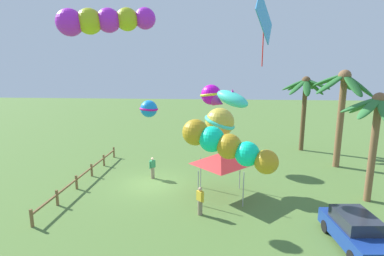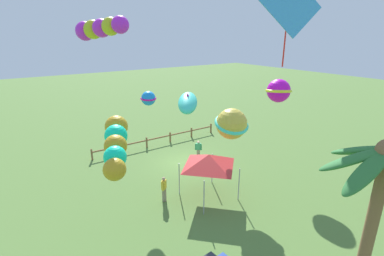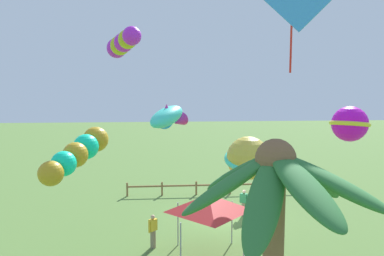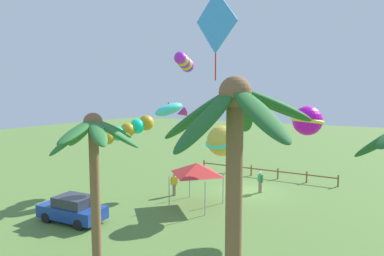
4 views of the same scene
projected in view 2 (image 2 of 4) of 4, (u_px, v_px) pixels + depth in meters
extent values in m
plane|color=#567A38|center=(188.00, 163.00, 22.15)|extent=(120.00, 120.00, 0.00)
cylinder|color=brown|center=(369.00, 234.00, 9.66)|extent=(0.41, 0.41, 6.17)
ellipsoid|color=#2D7033|center=(367.00, 172.00, 8.50)|extent=(2.00, 0.90, 1.45)
ellipsoid|color=#2D7033|center=(383.00, 154.00, 9.61)|extent=(2.04, 1.46, 1.36)
ellipsoid|color=#2D7033|center=(358.00, 150.00, 9.65)|extent=(0.95, 2.15, 1.16)
ellipsoid|color=#2D7033|center=(352.00, 160.00, 9.16)|extent=(1.63, 1.99, 1.33)
cube|color=brown|center=(211.00, 128.00, 28.90)|extent=(0.12, 0.12, 0.95)
cube|color=brown|center=(191.00, 132.00, 27.63)|extent=(0.12, 0.12, 0.95)
cube|color=brown|center=(170.00, 137.00, 26.35)|extent=(0.12, 0.12, 0.95)
cube|color=brown|center=(147.00, 142.00, 25.08)|extent=(0.12, 0.12, 0.95)
cube|color=brown|center=(121.00, 148.00, 23.80)|extent=(0.12, 0.12, 0.95)
cube|color=brown|center=(92.00, 155.00, 22.52)|extent=(0.12, 0.12, 0.95)
cube|color=brown|center=(159.00, 138.00, 25.65)|extent=(12.10, 0.09, 0.11)
cylinder|color=gray|center=(198.00, 154.00, 22.70)|extent=(0.26, 0.26, 0.84)
cube|color=#338956|center=(198.00, 146.00, 22.48)|extent=(0.44, 0.42, 0.54)
sphere|color=beige|center=(198.00, 142.00, 22.37)|extent=(0.21, 0.21, 0.21)
cylinder|color=#338956|center=(201.00, 147.00, 22.48)|extent=(0.09, 0.09, 0.52)
cylinder|color=#338956|center=(195.00, 147.00, 22.52)|extent=(0.09, 0.09, 0.52)
cylinder|color=gray|center=(164.00, 195.00, 17.00)|extent=(0.26, 0.26, 0.84)
cube|color=yellow|center=(164.00, 184.00, 16.78)|extent=(0.43, 0.43, 0.54)
sphere|color=tan|center=(164.00, 179.00, 16.66)|extent=(0.21, 0.21, 0.21)
cylinder|color=yellow|center=(163.00, 187.00, 16.58)|extent=(0.09, 0.09, 0.52)
cylinder|color=yellow|center=(165.00, 183.00, 17.01)|extent=(0.09, 0.09, 0.52)
cylinder|color=#9E9EA3|center=(212.00, 168.00, 18.95)|extent=(0.06, 0.06, 2.10)
cylinder|color=#9E9EA3|center=(179.00, 179.00, 17.57)|extent=(0.06, 0.06, 2.10)
cylinder|color=#9E9EA3|center=(239.00, 184.00, 16.90)|extent=(0.06, 0.06, 2.10)
cylinder|color=#9E9EA3|center=(204.00, 198.00, 15.52)|extent=(0.06, 0.06, 2.10)
pyramid|color=red|center=(209.00, 160.00, 16.79)|extent=(2.86, 2.86, 0.75)
ellipsoid|color=#42E5CC|center=(188.00, 103.00, 14.22)|extent=(1.99, 2.21, 1.22)
cone|color=#C22B99|center=(189.00, 104.00, 15.12)|extent=(0.94, 0.97, 0.76)
cone|color=#C22B99|center=(188.00, 97.00, 14.12)|extent=(0.54, 0.54, 0.39)
cube|color=#3C99E2|center=(289.00, 2.00, 13.40)|extent=(3.08, 1.55, 3.36)
cylinder|color=red|center=(285.00, 44.00, 14.01)|extent=(0.07, 0.07, 2.21)
sphere|color=#178AF1|center=(148.00, 98.00, 17.86)|extent=(0.91, 0.91, 0.91)
torus|color=#D80F93|center=(148.00, 98.00, 17.86)|extent=(1.12, 1.13, 0.18)
sphere|color=gold|center=(232.00, 124.00, 17.17)|extent=(1.91, 1.91, 1.91)
torus|color=#40E9C5|center=(232.00, 124.00, 17.17)|extent=(2.55, 2.52, 0.93)
sphere|color=#BD921C|center=(116.00, 127.00, 14.23)|extent=(1.14, 1.14, 1.14)
sphere|color=#0CE9AF|center=(116.00, 136.00, 13.58)|extent=(1.10, 1.10, 1.10)
sphere|color=#BD921C|center=(116.00, 146.00, 12.93)|extent=(1.05, 1.05, 1.05)
sphere|color=#0CE9AF|center=(115.00, 157.00, 12.28)|extent=(1.01, 1.01, 1.01)
sphere|color=#BD921C|center=(115.00, 169.00, 11.64)|extent=(0.96, 0.96, 0.96)
sphere|color=#D00DC8|center=(279.00, 91.00, 19.88)|extent=(1.65, 1.65, 1.65)
torus|color=yellow|center=(279.00, 91.00, 19.88)|extent=(2.55, 2.56, 0.42)
sphere|color=#B724D3|center=(85.00, 31.00, 17.24)|extent=(1.15, 1.15, 1.15)
sphere|color=#AEBC1D|center=(93.00, 30.00, 16.78)|extent=(1.11, 1.11, 1.11)
sphere|color=#B724D3|center=(102.00, 28.00, 16.31)|extent=(1.06, 1.06, 1.06)
sphere|color=#AEBC1D|center=(111.00, 26.00, 15.85)|extent=(1.01, 1.01, 1.01)
sphere|color=#B724D3|center=(120.00, 25.00, 15.38)|extent=(0.97, 0.97, 0.97)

